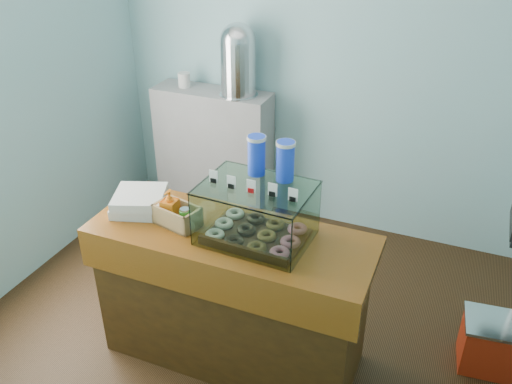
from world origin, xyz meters
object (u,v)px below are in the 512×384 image
at_px(counter, 232,296).
at_px(display_case, 260,207).
at_px(coffee_urn, 238,58).
at_px(red_cooler, 494,344).

bearing_deg(counter, display_case, 18.04).
bearing_deg(display_case, coffee_urn, 120.49).
height_order(counter, coffee_urn, coffee_urn).
relative_size(coffee_urn, red_cooler, 1.38).
distance_m(counter, coffee_urn, 1.94).
bearing_deg(counter, red_cooler, 19.05).
distance_m(display_case, red_cooler, 1.68).
relative_size(counter, red_cooler, 3.87).
xyz_separation_m(coffee_urn, red_cooler, (2.13, -1.05, -1.23)).
relative_size(counter, display_case, 2.69).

